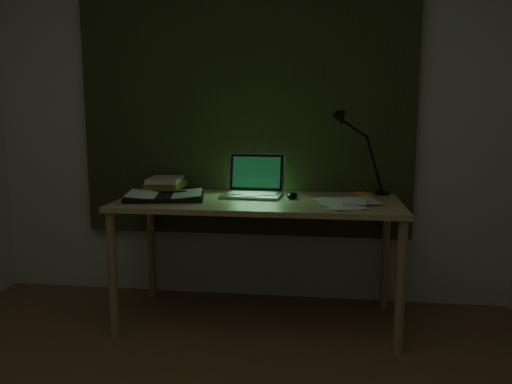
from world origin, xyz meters
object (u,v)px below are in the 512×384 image
at_px(book_stack, 165,184).
at_px(desk_lamp, 383,156).
at_px(open_textbook, 165,196).
at_px(desk, 259,261).
at_px(laptop, 252,176).
at_px(loose_papers, 347,202).

bearing_deg(book_stack, desk_lamp, 3.88).
relative_size(open_textbook, book_stack, 1.74).
height_order(open_textbook, book_stack, book_stack).
bearing_deg(desk_lamp, book_stack, -175.03).
bearing_deg(desk, laptop, 118.91).
relative_size(open_textbook, desk_lamp, 0.93).
bearing_deg(loose_papers, desk, 174.61).
xyz_separation_m(laptop, book_stack, (-0.58, 0.10, -0.08)).
bearing_deg(loose_papers, laptop, 165.47).
distance_m(desk, desk_lamp, 1.01).
bearing_deg(desk, loose_papers, -5.39).
bearing_deg(book_stack, laptop, -9.47).
bearing_deg(desk, book_stack, 162.92).
height_order(desk, laptop, laptop).
bearing_deg(loose_papers, book_stack, 168.01).
relative_size(laptop, book_stack, 1.53).
distance_m(open_textbook, loose_papers, 1.07).
bearing_deg(desk_lamp, desk, -157.66).
bearing_deg(desk, desk_lamp, 21.25).
xyz_separation_m(desk, laptop, (-0.05, 0.10, 0.51)).
bearing_deg(open_textbook, book_stack, 95.98).
xyz_separation_m(loose_papers, desk_lamp, (0.23, 0.34, 0.24)).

